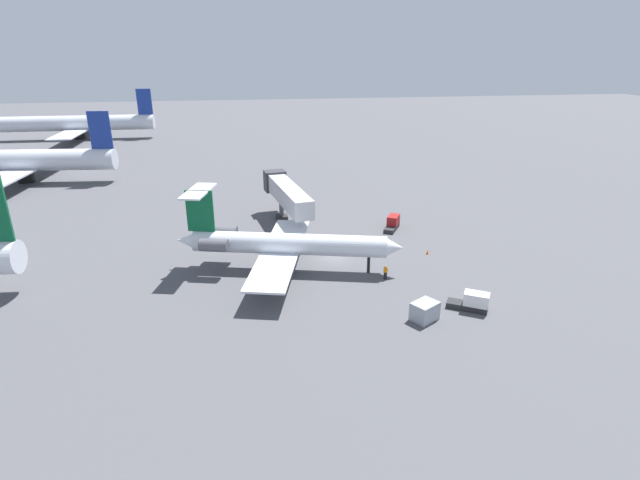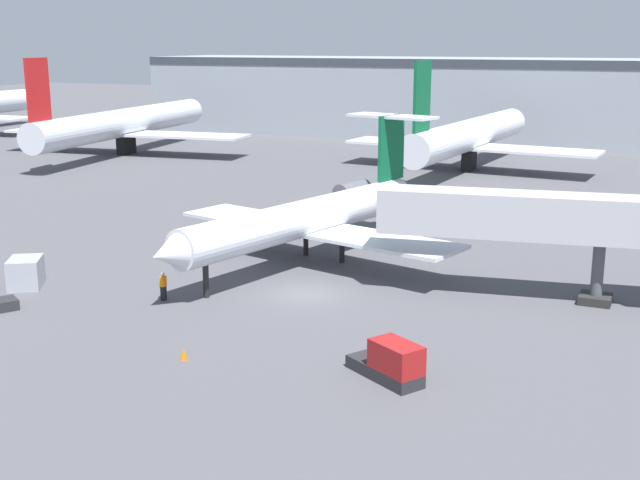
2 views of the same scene
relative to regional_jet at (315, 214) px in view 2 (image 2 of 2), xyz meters
The scene contains 10 objects.
ground_plane 8.10m from the regional_jet, 69.53° to the right, with size 400.00×400.00×0.10m, color #4C4C51.
regional_jet is the anchor object (origin of this frame).
jet_bridge 16.18m from the regional_jet, ahead, with size 18.06×5.72×6.58m.
ground_crew_marshaller 12.56m from the regional_jet, 111.68° to the right, with size 0.27×0.41×1.69m.
baggage_tug_trailing 20.80m from the regional_jet, 56.06° to the right, with size 4.15×3.25×1.90m.
cargo_container_uld 18.94m from the regional_jet, 137.57° to the right, with size 2.90×3.08×1.82m.
traffic_cone_near 19.09m from the regional_jet, 84.97° to the right, with size 0.36×0.36×0.55m.
terminal_building 78.20m from the regional_jet, 88.11° to the left, with size 128.75×19.74×12.33m.
parked_airliner_west_mid 61.28m from the regional_jet, 139.10° to the left, with size 34.61×40.78×13.08m.
parked_airliner_centre 44.90m from the regional_jet, 90.62° to the left, with size 30.12×35.59×13.00m.
Camera 2 is at (19.95, -42.62, 14.78)m, focal length 45.83 mm.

